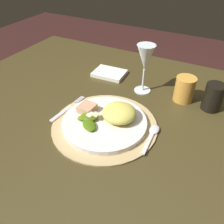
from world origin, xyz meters
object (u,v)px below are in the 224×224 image
Objects in this scene: dining_table at (101,139)px; dinner_plate at (105,122)px; wine_glass at (145,59)px; amber_tumbler at (184,89)px; fork at (66,110)px; napkin at (109,73)px; spoon at (152,134)px; dark_tumbler at (213,97)px.

dinner_plate reaches higher than dining_table.
dinner_plate is at bearing -96.68° from wine_glass.
amber_tumbler is (0.24, 0.20, 0.18)m from dining_table.
amber_tumbler reaches higher than fork.
amber_tumbler is at bearing -7.18° from napkin.
spoon is 1.41× the size of dark_tumbler.
dark_tumbler is (0.33, 0.19, 0.19)m from dining_table.
dinner_plate is 0.27m from wine_glass.
dinner_plate is at bearing -124.97° from amber_tumbler.
napkin is at bearing 88.84° from fork.
dinner_plate is at bearing -169.87° from spoon.
dining_table is 0.43m from dark_tumbler.
dining_table is 13.63× the size of amber_tumbler.
dinner_plate is 0.33m from napkin.
dinner_plate is at bearing -48.25° from dining_table.
dinner_plate reaches higher than napkin.
napkin is 1.41× the size of dark_tumbler.
dark_tumbler is at bearing 30.02° from fork.
dinner_plate is (0.06, -0.06, 0.15)m from dining_table.
fork reaches higher than dining_table.
amber_tumbler is at bearing 4.41° from wine_glass.
wine_glass is at bearing -179.12° from dark_tumbler.
napkin is 0.72× the size of wine_glass.
dark_tumbler reaches higher than dinner_plate.
amber_tumbler is (0.15, 0.01, -0.09)m from wine_glass.
wine_glass is 0.17m from amber_tumbler.
fork is (-0.15, 0.00, -0.01)m from dinner_plate.
amber_tumbler reaches higher than napkin.
spoon is 0.26m from dark_tumbler.
spoon reaches higher than fork.
dinner_plate is 0.15m from fork.
spoon is at bearing 4.56° from fork.
dark_tumbler is at bearing 0.88° from wine_glass.
dining_table is 4.67× the size of dinner_plate.
dark_tumbler is (0.13, 0.22, 0.04)m from spoon.
spoon is 0.24m from amber_tumbler.
spoon is 0.72× the size of wine_glass.
wine_glass is at bearing 83.32° from dinner_plate.
wine_glass reaches higher than amber_tumbler.
spoon is (0.15, 0.03, -0.01)m from dinner_plate.
spoon is at bearing -42.95° from napkin.
spoon is 0.28m from wine_glass.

